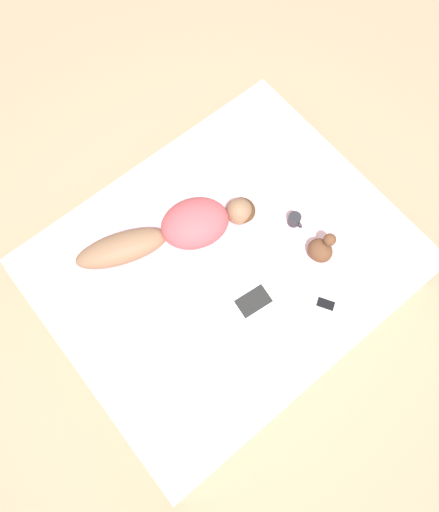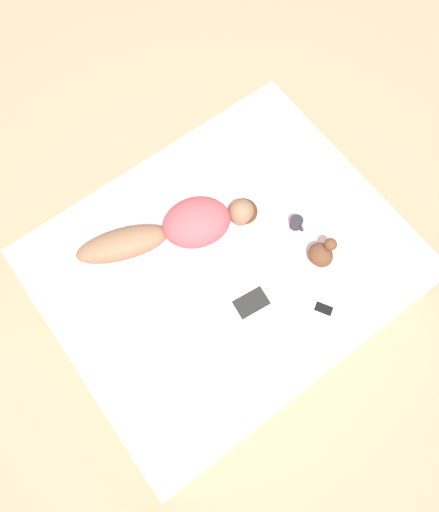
{
  "view_description": "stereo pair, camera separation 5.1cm",
  "coord_description": "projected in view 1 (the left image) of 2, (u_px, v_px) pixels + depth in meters",
  "views": [
    {
      "loc": [
        0.82,
        -0.71,
        3.55
      ],
      "look_at": [
        -0.02,
        -0.02,
        0.58
      ],
      "focal_mm": 35.0,
      "sensor_mm": 36.0,
      "label": 1
    },
    {
      "loc": [
        0.85,
        -0.67,
        3.55
      ],
      "look_at": [
        -0.02,
        -0.02,
        0.58
      ],
      "focal_mm": 35.0,
      "sensor_mm": 36.0,
      "label": 2
    }
  ],
  "objects": [
    {
      "name": "ground_plane",
      "position": [
        224.0,
        283.0,
        3.7
      ],
      "size": [
        12.0,
        12.0,
        0.0
      ],
      "primitive_type": "plane",
      "color": "#9E8466"
    },
    {
      "name": "bed",
      "position": [
        224.0,
        272.0,
        3.46
      ],
      "size": [
        1.88,
        2.31,
        0.53
      ],
      "color": "beige",
      "rests_on": "ground_plane"
    },
    {
      "name": "person",
      "position": [
        179.0,
        229.0,
        3.17
      ],
      "size": [
        0.61,
        1.18,
        0.23
      ],
      "rotation": [
        0.0,
        0.0,
        -0.36
      ],
      "color": "brown",
      "rests_on": "bed"
    },
    {
      "name": "open_magazine",
      "position": [
        245.0,
        289.0,
        3.13
      ],
      "size": [
        0.44,
        0.34,
        0.01
      ],
      "rotation": [
        0.0,
        0.0,
        -0.12
      ],
      "color": "silver",
      "rests_on": "bed"
    },
    {
      "name": "coffee_mug",
      "position": [
        294.0,
        220.0,
        3.25
      ],
      "size": [
        0.12,
        0.08,
        0.09
      ],
      "color": "#232328",
      "rests_on": "bed"
    },
    {
      "name": "cell_phone",
      "position": [
        326.0,
        304.0,
        3.1
      ],
      "size": [
        0.15,
        0.13,
        0.01
      ],
      "rotation": [
        0.0,
        0.0,
        -1.03
      ],
      "color": "silver",
      "rests_on": "bed"
    },
    {
      "name": "plush_toy",
      "position": [
        321.0,
        249.0,
        3.14
      ],
      "size": [
        0.16,
        0.17,
        0.2
      ],
      "color": "brown",
      "rests_on": "bed"
    }
  ]
}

